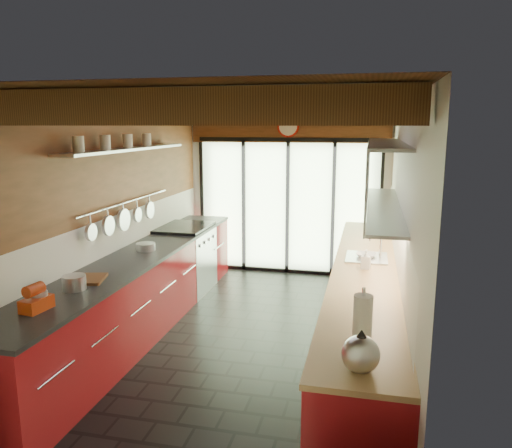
# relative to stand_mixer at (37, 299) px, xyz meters

# --- Properties ---
(ground) EXTENTS (5.50, 5.50, 0.00)m
(ground) POSITION_rel_stand_mixer_xyz_m (1.27, 1.81, -1.01)
(ground) COLOR black
(ground) RESTS_ON ground
(room_shell) EXTENTS (5.50, 5.50, 5.50)m
(room_shell) POSITION_rel_stand_mixer_xyz_m (1.27, 1.81, 0.64)
(room_shell) COLOR silver
(room_shell) RESTS_ON ground
(ceiling_beams) EXTENTS (3.14, 5.06, 4.90)m
(ceiling_beams) POSITION_rel_stand_mixer_xyz_m (1.27, 2.19, 1.45)
(ceiling_beams) COLOR #593316
(ceiling_beams) RESTS_ON ground
(glass_door) EXTENTS (2.95, 0.10, 2.90)m
(glass_door) POSITION_rel_stand_mixer_xyz_m (1.27, 4.51, 0.65)
(glass_door) COLOR #C6EAAD
(glass_door) RESTS_ON ground
(left_counter) EXTENTS (0.68, 5.00, 0.92)m
(left_counter) POSITION_rel_stand_mixer_xyz_m (-0.01, 1.81, -0.55)
(left_counter) COLOR maroon
(left_counter) RESTS_ON ground
(range_stove) EXTENTS (0.66, 0.90, 0.97)m
(range_stove) POSITION_rel_stand_mixer_xyz_m (-0.01, 3.26, -0.54)
(range_stove) COLOR silver
(range_stove) RESTS_ON ground
(right_counter) EXTENTS (0.68, 5.00, 0.92)m
(right_counter) POSITION_rel_stand_mixer_xyz_m (2.54, 1.81, -0.55)
(right_counter) COLOR maroon
(right_counter) RESTS_ON ground
(sink_assembly) EXTENTS (0.45, 0.52, 0.43)m
(sink_assembly) POSITION_rel_stand_mixer_xyz_m (2.56, 2.21, -0.05)
(sink_assembly) COLOR silver
(sink_assembly) RESTS_ON right_counter
(upper_cabinets_right) EXTENTS (0.34, 3.00, 3.00)m
(upper_cabinets_right) POSITION_rel_stand_mixer_xyz_m (2.70, 2.11, 0.84)
(upper_cabinets_right) COLOR silver
(upper_cabinets_right) RESTS_ON ground
(left_wall_fixtures) EXTENTS (0.28, 2.60, 0.96)m
(left_wall_fixtures) POSITION_rel_stand_mixer_xyz_m (-0.20, 2.00, 0.84)
(left_wall_fixtures) COLOR silver
(left_wall_fixtures) RESTS_ON ground
(stand_mixer) EXTENTS (0.17, 0.27, 0.23)m
(stand_mixer) POSITION_rel_stand_mixer_xyz_m (0.00, 0.00, 0.00)
(stand_mixer) COLOR #BF360F
(stand_mixer) RESTS_ON left_counter
(pot_large) EXTENTS (0.24, 0.24, 0.13)m
(pot_large) POSITION_rel_stand_mixer_xyz_m (0.00, 0.52, -0.02)
(pot_large) COLOR silver
(pot_large) RESTS_ON left_counter
(pot_small) EXTENTS (0.26, 0.26, 0.09)m
(pot_small) POSITION_rel_stand_mixer_xyz_m (0.00, 1.98, -0.05)
(pot_small) COLOR silver
(pot_small) RESTS_ON left_counter
(cutting_board) EXTENTS (0.31, 0.38, 0.03)m
(cutting_board) POSITION_rel_stand_mixer_xyz_m (0.00, 0.79, -0.08)
(cutting_board) COLOR brown
(cutting_board) RESTS_ON left_counter
(kettle) EXTENTS (0.29, 0.31, 0.27)m
(kettle) POSITION_rel_stand_mixer_xyz_m (2.54, -0.44, 0.03)
(kettle) COLOR silver
(kettle) RESTS_ON right_counter
(paper_towel) EXTENTS (0.16, 0.16, 0.36)m
(paper_towel) POSITION_rel_stand_mixer_xyz_m (2.54, 0.05, 0.06)
(paper_towel) COLOR white
(paper_towel) RESTS_ON right_counter
(soap_bottle) EXTENTS (0.10, 0.10, 0.20)m
(soap_bottle) POSITION_rel_stand_mixer_xyz_m (2.54, 1.78, 0.01)
(soap_bottle) COLOR silver
(soap_bottle) RESTS_ON right_counter
(bowl) EXTENTS (0.25, 0.25, 0.05)m
(bowl) POSITION_rel_stand_mixer_xyz_m (2.54, 2.22, -0.06)
(bowl) COLOR silver
(bowl) RESTS_ON right_counter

